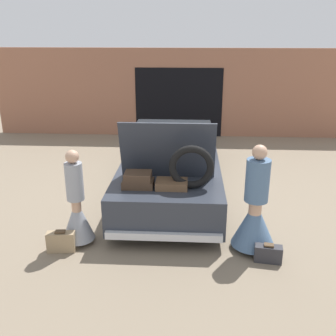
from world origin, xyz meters
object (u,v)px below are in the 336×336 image
at_px(person_left, 77,211).
at_px(person_right, 255,214).
at_px(car, 172,163).
at_px(suitcase_beside_left_person, 61,242).
at_px(suitcase_beside_right_person, 268,254).

xyz_separation_m(person_left, person_right, (2.86, -0.03, 0.04)).
xyz_separation_m(car, person_right, (1.43, -2.46, 0.01)).
bearing_deg(person_right, car, 29.62).
relative_size(person_left, suitcase_beside_left_person, 3.54).
bearing_deg(person_left, person_right, 83.91).
bearing_deg(suitcase_beside_right_person, person_left, 172.55).
bearing_deg(suitcase_beside_right_person, person_right, 116.55).
bearing_deg(suitcase_beside_left_person, car, 58.89).
bearing_deg(person_left, car, 143.98).
xyz_separation_m(person_right, suitcase_beside_left_person, (-3.07, -0.26, -0.45)).
relative_size(car, suitcase_beside_left_person, 11.66).
relative_size(person_left, person_right, 0.92).
relative_size(car, person_right, 3.03).
distance_m(person_left, suitcase_beside_right_person, 3.10).
distance_m(person_left, person_right, 2.86).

